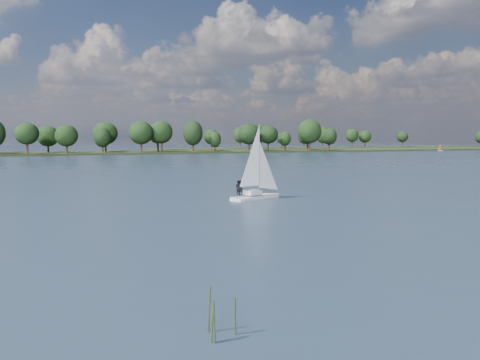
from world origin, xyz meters
The scene contains 6 objects.
ground centered at (0.00, 100.00, 0.00)m, with size 700.00×700.00×0.00m, color #233342.
far_shore centered at (0.00, 212.00, 0.00)m, with size 660.00×40.00×1.50m, color black.
far_shore_back centered at (160.00, 260.00, 0.00)m, with size 220.00×30.00×1.40m, color black.
sailboat centered at (6.59, 33.62, 2.60)m, with size 7.28×4.66×9.32m.
dinghy_orange centered at (182.85, 189.42, 0.90)m, with size 2.56×1.67×3.81m.
treeline centered at (-21.91, 208.81, 8.07)m, with size 562.80×73.82×18.02m.
Camera 1 is at (-19.68, -23.88, 7.47)m, focal length 40.00 mm.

